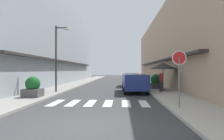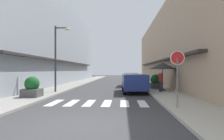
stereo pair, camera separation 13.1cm
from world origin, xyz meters
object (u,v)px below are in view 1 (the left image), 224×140
(street_lamp, at_px, (59,51))
(planter_corner, at_px, (33,88))
(parked_car_near, at_px, (134,81))
(round_street_sign, at_px, (179,64))
(parked_car_mid, at_px, (131,78))
(pedestrian_walking_near, at_px, (161,81))
(cafe_umbrella, at_px, (163,66))
(planter_midblock, at_px, (156,82))

(street_lamp, relative_size, planter_corner, 4.01)
(parked_car_near, xyz_separation_m, round_street_sign, (1.54, -6.84, 1.13))
(parked_car_near, relative_size, planter_corner, 3.60)
(parked_car_mid, relative_size, round_street_sign, 1.59)
(planter_corner, relative_size, pedestrian_walking_near, 0.78)
(parked_car_mid, xyz_separation_m, cafe_umbrella, (2.45, -5.19, 1.21))
(parked_car_mid, bearing_deg, cafe_umbrella, -64.74)
(street_lamp, xyz_separation_m, planter_corner, (-0.69, -2.91, -2.54))
(parked_car_mid, height_order, planter_corner, parked_car_mid)
(parked_car_mid, distance_m, pedestrian_walking_near, 6.69)
(parked_car_mid, bearing_deg, street_lamp, -130.16)
(pedestrian_walking_near, bearing_deg, planter_corner, -40.27)
(round_street_sign, relative_size, cafe_umbrella, 1.07)
(cafe_umbrella, xyz_separation_m, planter_midblock, (-0.32, 1.55, -1.41))
(cafe_umbrella, xyz_separation_m, pedestrian_walking_near, (-0.39, -1.18, -1.16))
(parked_car_near, relative_size, planter_midblock, 3.53)
(street_lamp, height_order, planter_midblock, street_lamp)
(planter_corner, bearing_deg, pedestrian_walking_near, 22.04)
(parked_car_near, distance_m, round_street_sign, 7.10)
(planter_corner, bearing_deg, parked_car_near, 29.55)
(planter_midblock, xyz_separation_m, pedestrian_walking_near, (-0.07, -2.73, 0.25))
(planter_corner, bearing_deg, round_street_sign, -21.18)
(cafe_umbrella, bearing_deg, planter_corner, -152.61)
(parked_car_mid, xyz_separation_m, pedestrian_walking_near, (2.05, -6.37, 0.04))
(parked_car_near, xyz_separation_m, cafe_umbrella, (2.45, 0.95, 1.20))
(round_street_sign, distance_m, pedestrian_walking_near, 6.72)
(parked_car_near, bearing_deg, cafe_umbrella, 21.16)
(round_street_sign, xyz_separation_m, planter_midblock, (0.59, 9.34, -1.34))
(round_street_sign, bearing_deg, pedestrian_walking_near, 85.54)
(pedestrian_walking_near, bearing_deg, street_lamp, -58.18)
(parked_car_near, xyz_separation_m, street_lamp, (-5.85, -0.80, 2.31))
(parked_car_near, height_order, round_street_sign, round_street_sign)
(parked_car_mid, distance_m, planter_midblock, 4.22)
(round_street_sign, xyz_separation_m, pedestrian_walking_near, (0.52, 6.61, -1.09))
(parked_car_near, height_order, pedestrian_walking_near, pedestrian_walking_near)
(parked_car_mid, xyz_separation_m, planter_corner, (-6.54, -9.85, -0.23))
(parked_car_mid, bearing_deg, parked_car_near, -90.00)
(planter_midblock, bearing_deg, parked_car_near, -130.40)
(round_street_sign, height_order, pedestrian_walking_near, round_street_sign)
(parked_car_mid, xyz_separation_m, round_street_sign, (1.54, -12.98, 1.13))
(street_lamp, relative_size, pedestrian_walking_near, 3.14)
(round_street_sign, height_order, planter_midblock, round_street_sign)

